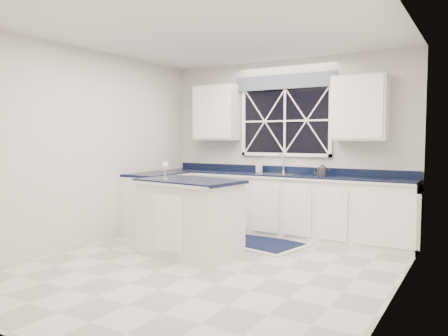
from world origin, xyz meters
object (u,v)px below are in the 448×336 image
Objects in this scene: dishwasher at (216,203)px; island at (190,217)px; kettle at (322,170)px; wine_glass at (165,167)px; faucet at (283,163)px; soap_bottle at (259,167)px.

island is (0.59, -1.60, 0.07)m from dishwasher.
island is 5.59× the size of kettle.
wine_glass is (-1.49, -1.72, 0.10)m from kettle.
dishwasher is 2.72× the size of faucet.
soap_bottle is at bearing 77.39° from wine_glass.
kettle is 1.47× the size of soap_bottle.
dishwasher is 0.95m from soap_bottle.
faucet reaches higher than island.
dishwasher is at bearing -179.10° from kettle.
faucet is at bearing 10.02° from dishwasher.
kettle is 2.28m from wine_glass.
dishwasher is 1.89m from kettle.
kettle is at bearing -15.76° from faucet.
faucet is 0.72m from kettle.
kettle is (1.20, 1.60, 0.54)m from island.
soap_bottle reaches higher than dishwasher.
kettle is at bearing -7.36° from soap_bottle.
kettle is (0.69, -0.20, -0.08)m from faucet.
island is 1.82m from soap_bottle.
island is (-0.51, -1.79, -0.61)m from faucet.
wine_glass is 1.91m from soap_bottle.
dishwasher is 3.31× the size of kettle.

